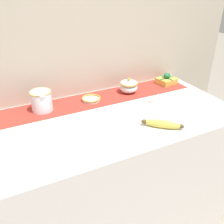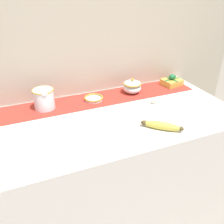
{
  "view_description": "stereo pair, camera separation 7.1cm",
  "coord_description": "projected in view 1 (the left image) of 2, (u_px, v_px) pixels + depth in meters",
  "views": [
    {
      "loc": [
        -0.52,
        -1.05,
        1.56
      ],
      "look_at": [
        -0.02,
        -0.04,
        0.94
      ],
      "focal_mm": 40.0,
      "sensor_mm": 36.0,
      "label": 1
    },
    {
      "loc": [
        -0.46,
        -1.08,
        1.56
      ],
      "look_at": [
        -0.02,
        -0.04,
        0.94
      ],
      "focal_mm": 40.0,
      "sensor_mm": 36.0,
      "label": 2
    }
  ],
  "objects": [
    {
      "name": "cream_pitcher",
      "position": [
        41.0,
        100.0,
        1.38
      ],
      "size": [
        0.12,
        0.14,
        0.12
      ],
      "color": "white",
      "rests_on": "countertop"
    },
    {
      "name": "spoon",
      "position": [
        149.0,
        101.0,
        1.5
      ],
      "size": [
        0.18,
        0.04,
        0.01
      ],
      "rotation": [
        0.0,
        0.0,
        -0.15
      ],
      "color": "#A89E89",
      "rests_on": "countertop"
    },
    {
      "name": "sugar_bowl",
      "position": [
        129.0,
        86.0,
        1.6
      ],
      "size": [
        0.12,
        0.12,
        0.1
      ],
      "color": "white",
      "rests_on": "countertop"
    },
    {
      "name": "banana",
      "position": [
        162.0,
        124.0,
        1.24
      ],
      "size": [
        0.18,
        0.16,
        0.04
      ],
      "rotation": [
        0.0,
        0.0,
        -0.71
      ],
      "color": "#DBCC4C",
      "rests_on": "countertop"
    },
    {
      "name": "small_dish",
      "position": [
        91.0,
        99.0,
        1.51
      ],
      "size": [
        0.12,
        0.12,
        0.02
      ],
      "color": "white",
      "rests_on": "countertop"
    },
    {
      "name": "gift_box",
      "position": [
        167.0,
        80.0,
        1.74
      ],
      "size": [
        0.14,
        0.12,
        0.08
      ],
      "rotation": [
        0.0,
        0.0,
        0.16
      ],
      "color": "gold",
      "rests_on": "countertop"
    },
    {
      "name": "table_runner",
      "position": [
        96.0,
        99.0,
        1.53
      ],
      "size": [
        1.25,
        0.22,
        0.0
      ],
      "primitive_type": "cube",
      "color": "#B23328",
      "rests_on": "countertop"
    },
    {
      "name": "ground_plane",
      "position": [
        112.0,
        224.0,
        1.78
      ],
      "size": [
        12.0,
        12.0,
        0.0
      ],
      "primitive_type": "plane",
      "color": "gray"
    },
    {
      "name": "back_wall",
      "position": [
        85.0,
        43.0,
        1.49
      ],
      "size": [
        2.16,
        0.04,
        2.4
      ],
      "primitive_type": "cube",
      "color": "#B7AD99",
      "rests_on": "ground_plane"
    },
    {
      "name": "countertop",
      "position": [
        113.0,
        177.0,
        1.57
      ],
      "size": [
        1.36,
        0.69,
        0.89
      ],
      "primitive_type": "cube",
      "color": "silver",
      "rests_on": "ground_plane"
    }
  ]
}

